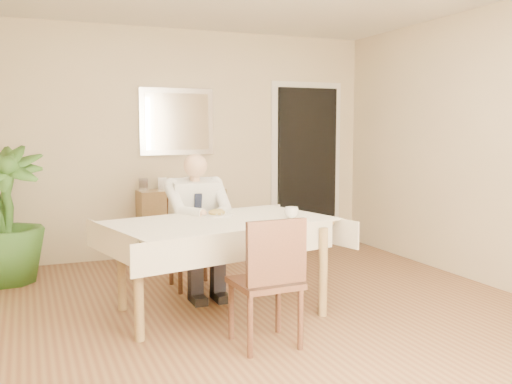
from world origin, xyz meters
name	(u,v)px	position (x,y,z in m)	size (l,w,h in m)	color
room	(273,151)	(0.00, 0.00, 1.30)	(5.00, 5.02, 2.60)	brown
doorway	(307,166)	(1.55, 2.46, 1.00)	(0.96, 0.07, 2.10)	white
mirror	(177,122)	(-0.12, 2.47, 1.55)	(0.86, 0.04, 0.76)	silver
dining_table	(220,230)	(-0.34, 0.25, 0.67)	(1.94, 1.40, 0.75)	olive
chair_far	(191,237)	(-0.34, 1.13, 0.46)	(0.43, 0.44, 0.83)	#492718
chair_near	(270,276)	(-0.28, -0.58, 0.50)	(0.44, 0.44, 0.89)	#492718
seated_man	(199,217)	(-0.34, 0.85, 0.69)	(0.48, 0.72, 1.24)	silver
plate	(217,215)	(-0.31, 0.46, 0.76)	(0.26, 0.26, 0.02)	white
food	(217,212)	(-0.31, 0.46, 0.78)	(0.14, 0.14, 0.06)	olive
knife	(224,214)	(-0.27, 0.40, 0.78)	(0.01, 0.01, 0.13)	silver
fork	(214,214)	(-0.35, 0.40, 0.78)	(0.01, 0.01, 0.13)	silver
coffee_mug	(291,212)	(0.22, 0.14, 0.80)	(0.11, 0.11, 0.09)	white
sideboard	(182,223)	(-0.12, 2.32, 0.39)	(0.98, 0.33, 0.78)	olive
photo_frame_left	(143,184)	(-0.53, 2.39, 0.85)	(0.10, 0.02, 0.14)	silver
photo_frame_center	(162,184)	(-0.33, 2.35, 0.85)	(0.10, 0.02, 0.14)	silver
photo_frame_right	(187,183)	(-0.03, 2.38, 0.85)	(0.10, 0.02, 0.14)	silver
potted_palm	(5,215)	(-1.95, 1.88, 0.65)	(0.73, 0.73, 1.31)	#305C1F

